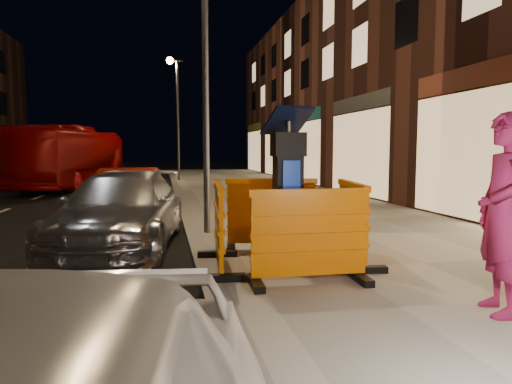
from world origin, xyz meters
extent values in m
plane|color=black|center=(0.00, 0.00, 0.00)|extent=(120.00, 120.00, 0.00)
cube|color=gray|center=(3.00, 0.00, 0.07)|extent=(6.00, 60.00, 0.15)
cube|color=slate|center=(0.00, 0.00, 0.07)|extent=(0.30, 60.00, 0.15)
cube|color=black|center=(1.10, 0.32, 1.16)|extent=(0.71, 0.71, 2.03)
cube|color=orange|center=(1.10, -0.63, 0.72)|extent=(1.47, 0.64, 1.13)
cube|color=orange|center=(1.10, 1.27, 0.72)|extent=(1.53, 0.83, 1.13)
cube|color=orange|center=(0.15, 0.32, 0.72)|extent=(0.71, 1.49, 1.13)
cube|color=orange|center=(2.05, 0.32, 0.72)|extent=(0.81, 1.52, 1.13)
imported|color=silver|center=(-1.30, 2.63, 0.00)|extent=(2.44, 4.74, 1.32)
imported|color=maroon|center=(-1.42, 5.79, 0.00)|extent=(1.74, 3.99, 1.28)
imported|color=#980504|center=(-4.59, 16.26, 0.00)|extent=(3.74, 10.00, 2.72)
imported|color=#93194B|center=(2.62, -1.91, 1.12)|extent=(0.64, 0.81, 1.95)
cylinder|color=#3F3F44|center=(0.25, 3.00, 3.15)|extent=(0.12, 0.12, 6.00)
cylinder|color=#3F3F44|center=(0.25, 18.00, 3.15)|extent=(0.12, 0.12, 6.00)
camera|label=1|loc=(-0.57, -5.67, 1.74)|focal=32.00mm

